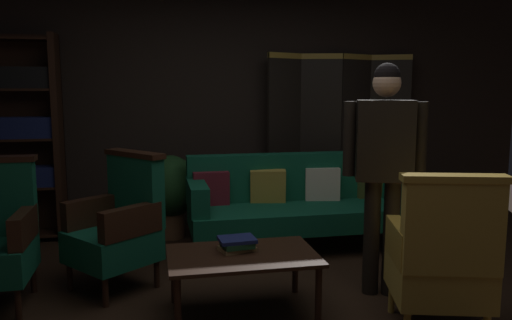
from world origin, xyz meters
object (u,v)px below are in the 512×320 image
object	(u,v)px
standing_figure	(384,158)
book_green_cloth	(237,244)
coffee_table	(242,260)
armchair_wing_left	(119,225)
book_tan_leather	(237,248)
bookshelf	(13,134)
velvet_couch	(298,199)
potted_plant	(170,190)
armchair_gilt_accent	(442,259)
book_navy_cloth	(237,239)
folding_screen	(338,136)

from	to	relation	value
standing_figure	book_green_cloth	distance (m)	1.22
coffee_table	armchair_wing_left	bearing A→B (deg)	142.00
coffee_table	book_tan_leather	bearing A→B (deg)	107.13
bookshelf	coffee_table	xyz separation A→B (m)	(1.91, -2.11, -0.70)
velvet_couch	potted_plant	size ratio (longest dim) A/B	2.50
potted_plant	armchair_gilt_accent	bearing A→B (deg)	-57.62
coffee_table	book_tan_leather	distance (m)	0.10
coffee_table	book_navy_cloth	bearing A→B (deg)	107.13
armchair_gilt_accent	armchair_wing_left	distance (m)	2.32
book_tan_leather	book_green_cloth	world-z (taller)	book_green_cloth
armchair_wing_left	book_tan_leather	bearing A→B (deg)	-35.38
velvet_couch	bookshelf	bearing A→B (deg)	164.72
standing_figure	potted_plant	world-z (taller)	standing_figure
velvet_couch	coffee_table	xyz separation A→B (m)	(-0.79, -1.37, -0.08)
armchair_wing_left	book_navy_cloth	bearing A→B (deg)	-35.38
armchair_gilt_accent	standing_figure	bearing A→B (deg)	96.74
folding_screen	armchair_wing_left	world-z (taller)	folding_screen
standing_figure	book_tan_leather	size ratio (longest dim) A/B	7.29
standing_figure	book_navy_cloth	world-z (taller)	standing_figure
bookshelf	velvet_couch	size ratio (longest dim) A/B	0.97
bookshelf	coffee_table	bearing A→B (deg)	-47.90
folding_screen	armchair_wing_left	size ratio (longest dim) A/B	1.83
potted_plant	book_navy_cloth	size ratio (longest dim) A/B	3.47
folding_screen	book_tan_leather	world-z (taller)	folding_screen
folding_screen	armchair_gilt_accent	distance (m)	2.81
potted_plant	velvet_couch	bearing A→B (deg)	-23.83
armchair_gilt_accent	standing_figure	size ratio (longest dim) A/B	0.61
book_navy_cloth	book_green_cloth	bearing A→B (deg)	0.00
bookshelf	book_tan_leather	xyz separation A→B (m)	(1.88, -2.04, -0.64)
coffee_table	book_navy_cloth	world-z (taller)	book_navy_cloth
velvet_couch	armchair_gilt_accent	xyz separation A→B (m)	(0.35, -1.92, 0.03)
book_green_cloth	standing_figure	bearing A→B (deg)	2.53
folding_screen	armchair_wing_left	xyz separation A→B (m)	(-2.34, -1.55, -0.50)
folding_screen	coffee_table	distance (m)	2.74
bookshelf	standing_figure	world-z (taller)	bookshelf
armchair_wing_left	potted_plant	xyz separation A→B (m)	(0.43, 1.25, 0.00)
armchair_wing_left	book_green_cloth	bearing A→B (deg)	-35.38
coffee_table	standing_figure	distance (m)	1.25
coffee_table	folding_screen	bearing A→B (deg)	55.69
book_navy_cloth	armchair_gilt_accent	bearing A→B (deg)	-27.92
coffee_table	standing_figure	xyz separation A→B (m)	(1.07, 0.12, 0.65)
armchair_wing_left	book_navy_cloth	xyz separation A→B (m)	(0.82, -0.58, 0.01)
standing_figure	book_tan_leather	bearing A→B (deg)	-177.47
armchair_wing_left	potted_plant	distance (m)	1.32
armchair_gilt_accent	standing_figure	world-z (taller)	standing_figure
standing_figure	bookshelf	bearing A→B (deg)	146.24
coffee_table	potted_plant	xyz separation A→B (m)	(-0.41, 1.90, 0.12)
bookshelf	coffee_table	size ratio (longest dim) A/B	2.05
book_green_cloth	velvet_couch	bearing A→B (deg)	57.84
bookshelf	book_green_cloth	size ratio (longest dim) A/B	10.11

